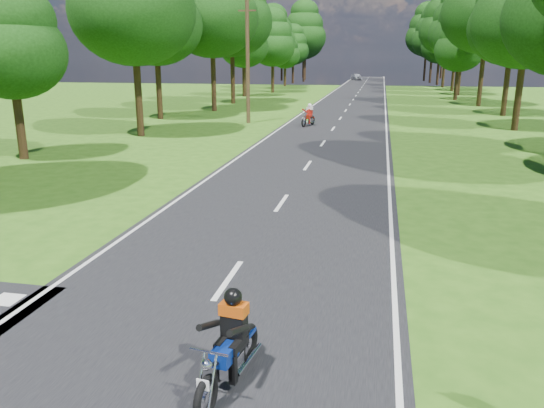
# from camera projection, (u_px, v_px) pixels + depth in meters

# --- Properties ---
(ground) EXTENTS (160.00, 160.00, 0.00)m
(ground) POSITION_uv_depth(u_px,v_px,m) (195.00, 328.00, 8.87)
(ground) COLOR #2D5914
(ground) RESTS_ON ground
(main_road) EXTENTS (7.00, 140.00, 0.02)m
(main_road) POSITION_uv_depth(u_px,v_px,m) (353.00, 100.00, 56.09)
(main_road) COLOR black
(main_road) RESTS_ON ground
(road_markings) EXTENTS (7.40, 140.00, 0.01)m
(road_markings) POSITION_uv_depth(u_px,v_px,m) (351.00, 101.00, 54.34)
(road_markings) COLOR silver
(road_markings) RESTS_ON main_road
(treeline) EXTENTS (40.00, 115.35, 14.78)m
(treeline) POSITION_uv_depth(u_px,v_px,m) (373.00, 23.00, 63.11)
(treeline) COLOR black
(treeline) RESTS_ON ground
(telegraph_pole) EXTENTS (1.20, 0.26, 8.00)m
(telegraph_pole) POSITION_uv_depth(u_px,v_px,m) (248.00, 62.00, 35.37)
(telegraph_pole) COLOR #382616
(telegraph_pole) RESTS_ON ground
(rider_near_blue) EXTENTS (0.79, 1.73, 1.39)m
(rider_near_blue) POSITION_uv_depth(u_px,v_px,m) (228.00, 341.00, 7.09)
(rider_near_blue) COLOR navy
(rider_near_blue) RESTS_ON main_road
(rider_far_red) EXTENTS (1.04, 1.83, 1.45)m
(rider_far_red) POSITION_uv_depth(u_px,v_px,m) (308.00, 115.00, 34.56)
(rider_far_red) COLOR #9D200C
(rider_far_red) RESTS_ON main_road
(distant_car) EXTENTS (2.62, 4.13, 1.31)m
(distant_car) POSITION_uv_depth(u_px,v_px,m) (357.00, 77.00, 103.11)
(distant_car) COLOR #AEB0B5
(distant_car) RESTS_ON main_road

